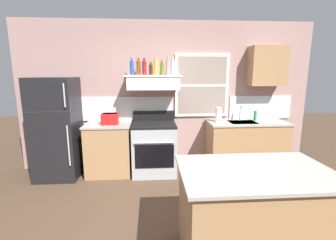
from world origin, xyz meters
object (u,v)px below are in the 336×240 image
bottle_brown_stout (151,70)px  bottle_champagne_gold_foil (156,67)px  bottle_olive_oil_square (162,69)px  paper_towel_roll (218,115)px  dish_soap_bottle (255,116)px  bottle_amber_wine (139,68)px  bottle_red_label_wine (144,68)px  bottle_clear_tall (173,67)px  bottle_rose_pink (168,67)px  bottle_blue_liqueur (132,68)px  toaster (110,119)px  stove_range (154,148)px  kitchen_island (253,215)px  refrigerator (57,128)px

bottle_brown_stout → bottle_champagne_gold_foil: (0.09, -0.00, 0.04)m
bottle_brown_stout → bottle_olive_oil_square: bearing=4.3°
paper_towel_roll → dish_soap_bottle: bearing=7.9°
bottle_amber_wine → bottle_champagne_gold_foil: size_ratio=0.97×
bottle_red_label_wine → bottle_clear_tall: bearing=8.8°
bottle_amber_wine → bottle_rose_pink: bearing=-3.3°
bottle_blue_liqueur → bottle_amber_wine: bottle_amber_wine is taller
toaster → bottle_rose_pink: bottle_rose_pink is taller
stove_range → bottle_rose_pink: 1.44m
bottle_amber_wine → kitchen_island: 2.90m
stove_range → kitchen_island: bearing=-66.6°
bottle_red_label_wine → bottle_olive_oil_square: (0.30, 0.01, -0.01)m
stove_range → bottle_champagne_gold_foil: size_ratio=3.65×
toaster → stove_range: toaster is taller
bottle_blue_liqueur → bottle_amber_wine: 0.12m
bottle_rose_pink → dish_soap_bottle: size_ratio=1.73×
stove_range → bottle_brown_stout: bottle_brown_stout is taller
dish_soap_bottle → refrigerator: bearing=-177.4°
bottle_red_label_wine → bottle_brown_stout: 0.11m
toaster → bottle_blue_liqueur: bearing=16.5°
stove_range → bottle_red_label_wine: 1.41m
bottle_blue_liqueur → dish_soap_bottle: size_ratio=1.60×
stove_range → bottle_clear_tall: bearing=23.6°
bottle_brown_stout → dish_soap_bottle: bottle_brown_stout is taller
stove_range → paper_towel_roll: bearing=1.9°
refrigerator → bottle_olive_oil_square: (1.80, 0.11, 1.00)m
bottle_blue_liqueur → paper_towel_roll: bottle_blue_liqueur is taller
bottle_red_label_wine → bottle_clear_tall: 0.51m
stove_range → paper_towel_roll: paper_towel_roll is taller
refrigerator → bottle_amber_wine: 1.73m
bottle_amber_wine → dish_soap_bottle: bearing=-0.5°
refrigerator → bottle_rose_pink: bearing=4.5°
paper_towel_roll → bottle_clear_tall: bearing=171.8°
refrigerator → paper_towel_roll: 2.81m
kitchen_island → toaster: bearing=128.3°
bottle_blue_liqueur → bottle_brown_stout: bearing=-6.2°
bottle_amber_wine → bottle_champagne_gold_foil: 0.31m
refrigerator → bottle_rose_pink: size_ratio=5.47×
bottle_blue_liqueur → bottle_rose_pink: 0.62m
bottle_brown_stout → bottle_clear_tall: bottle_clear_tall is taller
bottle_brown_stout → stove_range: bearing=-60.8°
bottle_rose_pink → refrigerator: bearing=-175.5°
refrigerator → bottle_clear_tall: bearing=5.0°
bottle_blue_liqueur → dish_soap_bottle: 2.41m
dish_soap_bottle → kitchen_island: size_ratio=0.13×
toaster → refrigerator: bearing=-178.8°
bottle_clear_tall → bottle_brown_stout: bearing=-168.7°
bottle_red_label_wine → paper_towel_roll: size_ratio=1.05×
refrigerator → bottle_olive_oil_square: bottle_olive_oil_square is taller
bottle_rose_pink → paper_towel_roll: bearing=-5.6°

